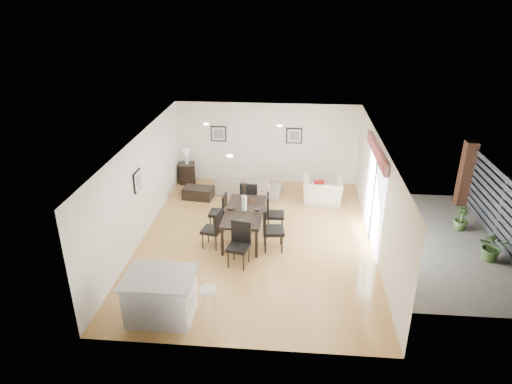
# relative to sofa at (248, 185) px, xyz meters

# --- Properties ---
(ground) EXTENTS (8.00, 8.00, 0.00)m
(ground) POSITION_rel_sofa_xyz_m (0.52, -2.84, -0.31)
(ground) COLOR tan
(ground) RESTS_ON ground
(wall_back) EXTENTS (6.00, 0.04, 2.70)m
(wall_back) POSITION_rel_sofa_xyz_m (0.52, 1.16, 1.04)
(wall_back) COLOR white
(wall_back) RESTS_ON ground
(wall_front) EXTENTS (6.00, 0.04, 2.70)m
(wall_front) POSITION_rel_sofa_xyz_m (0.52, -6.84, 1.04)
(wall_front) COLOR white
(wall_front) RESTS_ON ground
(wall_left) EXTENTS (0.04, 8.00, 2.70)m
(wall_left) POSITION_rel_sofa_xyz_m (-2.48, -2.84, 1.04)
(wall_left) COLOR white
(wall_left) RESTS_ON ground
(wall_right) EXTENTS (0.04, 8.00, 2.70)m
(wall_right) POSITION_rel_sofa_xyz_m (3.52, -2.84, 1.04)
(wall_right) COLOR white
(wall_right) RESTS_ON ground
(ceiling) EXTENTS (6.00, 8.00, 0.02)m
(ceiling) POSITION_rel_sofa_xyz_m (0.52, -2.84, 2.39)
(ceiling) COLOR white
(ceiling) RESTS_ON wall_back
(sofa) EXTENTS (2.24, 1.24, 0.62)m
(sofa) POSITION_rel_sofa_xyz_m (0.00, 0.00, 0.00)
(sofa) COLOR gray
(sofa) RESTS_ON ground
(armchair) EXTENTS (1.19, 1.05, 0.76)m
(armchair) POSITION_rel_sofa_xyz_m (2.33, -0.37, 0.07)
(armchair) COLOR beige
(armchair) RESTS_ON ground
(courtyard_plant_a) EXTENTS (0.82, 0.77, 0.74)m
(courtyard_plant_a) POSITION_rel_sofa_xyz_m (6.29, -3.33, 0.06)
(courtyard_plant_a) COLOR #44622A
(courtyard_plant_a) RESTS_ON ground
(courtyard_plant_b) EXTENTS (0.50, 0.50, 0.67)m
(courtyard_plant_b) POSITION_rel_sofa_xyz_m (6.02, -1.81, 0.03)
(courtyard_plant_b) COLOR #44622A
(courtyard_plant_b) RESTS_ON ground
(dining_table) EXTENTS (1.03, 1.98, 0.82)m
(dining_table) POSITION_rel_sofa_xyz_m (0.20, -2.79, 0.42)
(dining_table) COLOR black
(dining_table) RESTS_ON ground
(dining_chair_wnear) EXTENTS (0.55, 0.55, 1.03)m
(dining_chair_wnear) POSITION_rel_sofa_xyz_m (-0.49, -3.30, 0.27)
(dining_chair_wnear) COLOR black
(dining_chair_wnear) RESTS_ON ground
(dining_chair_wfar) EXTENTS (0.48, 0.48, 1.01)m
(dining_chair_wfar) POSITION_rel_sofa_xyz_m (-0.49, -2.31, 0.26)
(dining_chair_wfar) COLOR black
(dining_chair_wfar) RESTS_ON ground
(dining_chair_enear) EXTENTS (0.58, 0.58, 1.17)m
(dining_chair_enear) POSITION_rel_sofa_xyz_m (0.89, -3.29, 0.34)
(dining_chair_enear) COLOR black
(dining_chair_enear) RESTS_ON ground
(dining_chair_efar) EXTENTS (0.49, 0.49, 1.04)m
(dining_chair_efar) POSITION_rel_sofa_xyz_m (0.90, -2.30, 0.27)
(dining_chair_efar) COLOR black
(dining_chair_efar) RESTS_ON ground
(dining_chair_head) EXTENTS (0.58, 0.58, 1.08)m
(dining_chair_head) POSITION_rel_sofa_xyz_m (0.23, -4.00, 0.30)
(dining_chair_head) COLOR black
(dining_chair_head) RESTS_ON ground
(dining_chair_foot) EXTENTS (0.50, 0.50, 1.09)m
(dining_chair_foot) POSITION_rel_sofa_xyz_m (0.20, -1.58, 0.30)
(dining_chair_foot) COLOR black
(dining_chair_foot) RESTS_ON ground
(vase) EXTENTS (1.09, 1.67, 0.85)m
(vase) POSITION_rel_sofa_xyz_m (0.20, -2.79, 0.85)
(vase) COLOR white
(vase) RESTS_ON dining_table
(coffee_table) EXTENTS (0.97, 0.66, 0.36)m
(coffee_table) POSITION_rel_sofa_xyz_m (-1.52, -0.43, -0.13)
(coffee_table) COLOR black
(coffee_table) RESTS_ON ground
(side_table) EXTENTS (0.60, 0.60, 0.67)m
(side_table) POSITION_rel_sofa_xyz_m (-2.14, 0.81, 0.03)
(side_table) COLOR black
(side_table) RESTS_ON ground
(table_lamp) EXTENTS (0.26, 0.26, 0.50)m
(table_lamp) POSITION_rel_sofa_xyz_m (-2.14, 0.81, 0.69)
(table_lamp) COLOR white
(table_lamp) RESTS_ON side_table
(cushion) EXTENTS (0.33, 0.15, 0.32)m
(cushion) POSITION_rel_sofa_xyz_m (2.22, -0.48, 0.29)
(cushion) COLOR maroon
(cushion) RESTS_ON armchair
(kitchen_island) EXTENTS (1.38, 1.07, 0.96)m
(kitchen_island) POSITION_rel_sofa_xyz_m (-1.10, -6.07, 0.18)
(kitchen_island) COLOR silver
(kitchen_island) RESTS_ON ground
(bar_stool) EXTENTS (0.33, 0.33, 0.72)m
(bar_stool) POSITION_rel_sofa_xyz_m (-0.15, -6.07, 0.31)
(bar_stool) COLOR white
(bar_stool) RESTS_ON ground
(framed_print_back_left) EXTENTS (0.52, 0.04, 0.52)m
(framed_print_back_left) POSITION_rel_sofa_xyz_m (-1.08, 1.13, 1.34)
(framed_print_back_left) COLOR black
(framed_print_back_left) RESTS_ON wall_back
(framed_print_back_right) EXTENTS (0.52, 0.04, 0.52)m
(framed_print_back_right) POSITION_rel_sofa_xyz_m (1.42, 1.13, 1.34)
(framed_print_back_right) COLOR black
(framed_print_back_right) RESTS_ON wall_back
(framed_print_left_wall) EXTENTS (0.04, 0.52, 0.52)m
(framed_print_left_wall) POSITION_rel_sofa_xyz_m (-2.45, -3.04, 1.34)
(framed_print_left_wall) COLOR black
(framed_print_left_wall) RESTS_ON wall_left
(sliding_door) EXTENTS (0.12, 2.70, 2.57)m
(sliding_door) POSITION_rel_sofa_xyz_m (3.47, -2.54, 1.36)
(sliding_door) COLOR white
(sliding_door) RESTS_ON wall_right
(courtyard) EXTENTS (6.00, 6.00, 2.00)m
(courtyard) POSITION_rel_sofa_xyz_m (6.68, -1.98, 0.61)
(courtyard) COLOR gray
(courtyard) RESTS_ON ground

